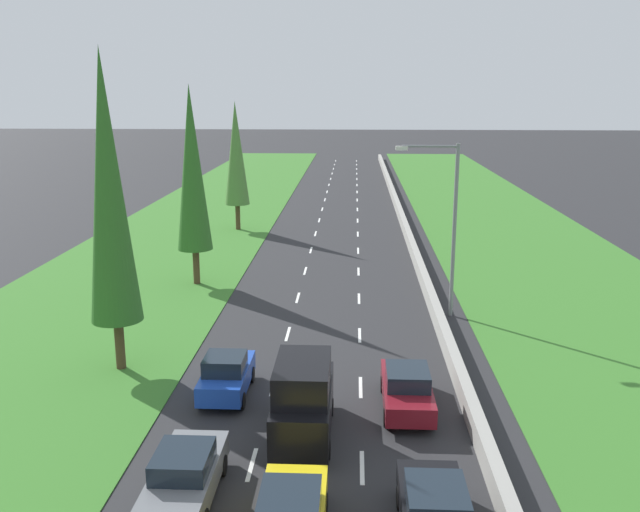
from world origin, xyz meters
The scene contains 13 objects.
ground_plane centered at (0.00, 60.00, 0.00)m, with size 300.00×300.00×0.00m, color #28282B.
grass_verge_left centered at (-12.65, 60.00, 0.02)m, with size 14.00×140.00×0.04m, color #387528.
grass_verge_right centered at (14.35, 60.00, 0.02)m, with size 14.00×140.00×0.04m, color #387528.
median_barrier centered at (5.70, 60.00, 0.42)m, with size 0.44×120.00×0.85m, color #9E9B93.
lane_markings centered at (0.00, 60.00, 0.01)m, with size 3.64×116.00×0.01m.
grey_sedan_left_lane centered at (-3.37, 18.95, 0.81)m, with size 1.82×4.50×1.64m.
black_van_centre_lane centered at (-0.25, 22.91, 1.40)m, with size 1.96×4.90×2.82m.
blue_hatchback_left_lane centered at (-3.46, 26.05, 0.84)m, with size 1.74×3.90×1.72m.
maroon_sedan_right_lane centered at (3.44, 25.19, 0.81)m, with size 1.82×4.50×1.64m.
poplar_tree_second centered at (-8.45, 28.40, 7.70)m, with size 2.13×2.13×13.29m.
poplar_tree_third centered at (-8.16, 41.59, 7.04)m, with size 2.10×2.10×11.97m.
poplar_tree_fourth centered at (-8.42, 58.37, 6.41)m, with size 2.07×2.07×10.72m.
street_light_mast centered at (6.20, 36.26, 5.23)m, with size 3.20×0.28×9.00m.
Camera 1 is at (1.39, 1.51, 11.59)m, focal length 38.54 mm.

